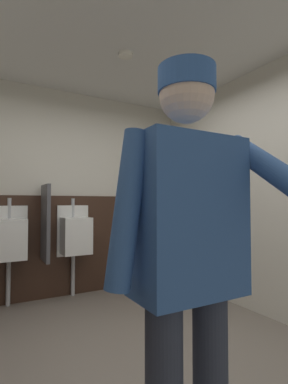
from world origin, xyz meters
TOP-DOWN VIEW (x-y plane):
  - ground_plane at (0.00, 0.00)m, footprint 3.81×4.44m
  - wall_back at (0.00, 1.98)m, footprint 3.81×0.12m
  - wall_right at (1.67, 0.00)m, footprint 0.12×4.44m
  - wainscot_band_back at (0.00, 1.90)m, footprint 3.21×0.03m
  - ceiling_slab at (0.00, 0.00)m, footprint 3.81×4.44m
  - downlight_far at (0.21, 0.67)m, footprint 0.14×0.14m
  - urinal_left at (-0.72, 1.76)m, footprint 0.40×0.34m
  - urinal_middle at (0.03, 1.76)m, footprint 0.40×0.34m
  - privacy_divider_panel at (-0.34, 1.69)m, footprint 0.04×0.40m
  - person at (-0.28, -0.94)m, footprint 0.65×0.60m
  - trash_bin at (1.26, 1.36)m, footprint 0.40×0.40m

SIDE VIEW (x-z plane):
  - ground_plane at x=0.00m, z-range -0.04..0.00m
  - trash_bin at x=1.26m, z-range 0.00..0.67m
  - wainscot_band_back at x=0.00m, z-range 0.00..1.27m
  - urinal_left at x=-0.72m, z-range 0.16..1.40m
  - urinal_middle at x=0.03m, z-range 0.16..1.40m
  - privacy_divider_panel at x=-0.34m, z-range 0.50..1.40m
  - person at x=-0.28m, z-range 0.15..1.87m
  - wall_back at x=0.00m, z-range 0.00..2.65m
  - wall_right at x=1.67m, z-range 0.00..2.65m
  - downlight_far at x=0.21m, z-range 2.62..2.65m
  - ceiling_slab at x=0.00m, z-range 2.65..2.69m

